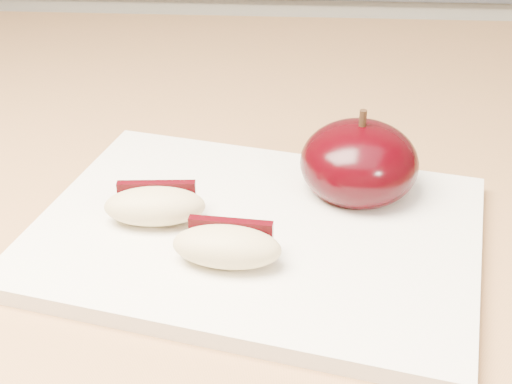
{
  "coord_description": "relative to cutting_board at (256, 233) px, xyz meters",
  "views": [
    {
      "loc": [
        -0.07,
        -0.01,
        1.16
      ],
      "look_at": [
        -0.09,
        0.36,
        0.94
      ],
      "focal_mm": 50.0,
      "sensor_mm": 36.0,
      "label": 1
    }
  ],
  "objects": [
    {
      "name": "cutting_board",
      "position": [
        0.0,
        0.0,
        0.0
      ],
      "size": [
        0.31,
        0.26,
        0.01
      ],
      "primitive_type": "cube",
      "rotation": [
        0.0,
        0.0,
        -0.22
      ],
      "color": "white",
      "rests_on": "island_counter"
    },
    {
      "name": "apple_half",
      "position": [
        0.07,
        0.05,
        0.03
      ],
      "size": [
        0.09,
        0.09,
        0.07
      ],
      "rotation": [
        0.0,
        0.0,
        -0.13
      ],
      "color": "black",
      "rests_on": "cutting_board"
    },
    {
      "name": "apple_wedge_a",
      "position": [
        -0.06,
        0.0,
        0.02
      ],
      "size": [
        0.07,
        0.04,
        0.02
      ],
      "rotation": [
        0.0,
        0.0,
        0.08
      ],
      "color": "tan",
      "rests_on": "cutting_board"
    },
    {
      "name": "back_cabinet",
      "position": [
        0.09,
        0.84,
        -0.43
      ],
      "size": [
        2.4,
        0.62,
        0.94
      ],
      "color": "silver",
      "rests_on": "ground"
    },
    {
      "name": "apple_wedge_b",
      "position": [
        -0.01,
        -0.04,
        0.02
      ],
      "size": [
        0.07,
        0.04,
        0.02
      ],
      "rotation": [
        0.0,
        0.0,
        -0.08
      ],
      "color": "tan",
      "rests_on": "cutting_board"
    }
  ]
}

